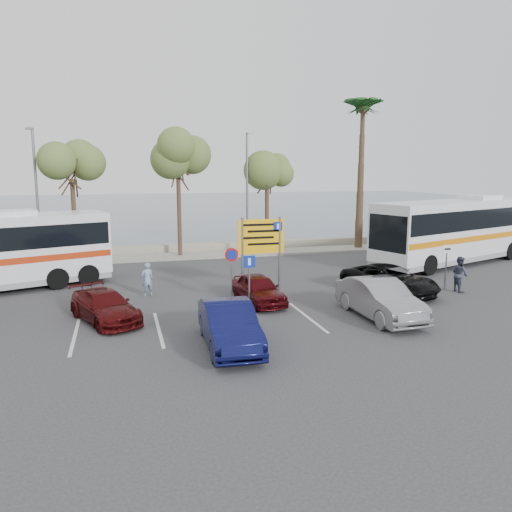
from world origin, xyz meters
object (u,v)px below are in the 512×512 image
object	(u,v)px
car_blue	(229,325)
suv_black	(390,280)
car_red	(259,289)
direction_sign	(261,242)
pedestrian_far	(460,274)
street_lamp_right	(247,187)
street_lamp_left	(36,189)
coach_bus_right	(459,232)
car_maroon	(105,306)
pedestrian_near	(147,279)
car_silver_b	(380,299)

from	to	relation	value
car_blue	suv_black	xyz separation A→B (m)	(8.79, 5.00, -0.07)
car_blue	car_red	distance (m)	5.55
direction_sign	pedestrian_far	world-z (taller)	direction_sign
direction_sign	car_blue	world-z (taller)	direction_sign
street_lamp_right	direction_sign	xyz separation A→B (m)	(-2.00, -10.32, -2.17)
street_lamp_left	pedestrian_far	xyz separation A→B (m)	(20.21, -12.52, -3.75)
direction_sign	suv_black	distance (m)	6.28
street_lamp_left	car_blue	size ratio (longest dim) A/B	1.79
coach_bus_right	car_maroon	bearing A→B (deg)	-161.78
direction_sign	car_blue	xyz separation A→B (m)	(-3.00, -6.70, -1.69)
car_red	pedestrian_far	distance (m)	9.83
car_maroon	car_red	xyz separation A→B (m)	(6.40, 0.97, 0.04)
street_lamp_right	car_red	xyz separation A→B (m)	(-2.60, -12.02, -3.97)
direction_sign	suv_black	xyz separation A→B (m)	(5.78, -1.70, -1.76)
street_lamp_left	suv_black	xyz separation A→B (m)	(16.79, -12.02, -3.93)
direction_sign	pedestrian_near	size ratio (longest dim) A/B	2.31
street_lamp_right	car_red	bearing A→B (deg)	-102.21
direction_sign	pedestrian_far	size ratio (longest dim) A/B	2.12
street_lamp_left	street_lamp_right	bearing A→B (deg)	0.00
street_lamp_right	coach_bus_right	distance (m)	13.71
street_lamp_left	pedestrian_near	xyz separation A→B (m)	(5.81, -9.43, -3.82)
coach_bus_right	car_blue	bearing A→B (deg)	-147.23
street_lamp_right	pedestrian_near	distance (m)	12.46
coach_bus_right	car_maroon	distance (m)	22.15
direction_sign	car_blue	size ratio (longest dim) A/B	0.80
car_maroon	suv_black	size ratio (longest dim) A/B	0.85
street_lamp_right	pedestrian_far	xyz separation A→B (m)	(7.21, -12.52, -3.75)
car_maroon	car_silver_b	world-z (taller)	car_silver_b
street_lamp_right	pedestrian_near	size ratio (longest dim) A/B	5.14
car_blue	street_lamp_right	bearing A→B (deg)	75.87
car_red	suv_black	xyz separation A→B (m)	(6.39, 0.00, 0.04)
direction_sign	street_lamp_right	bearing A→B (deg)	79.06
direction_sign	car_silver_b	distance (m)	6.33
car_blue	suv_black	world-z (taller)	car_blue
street_lamp_left	suv_black	distance (m)	21.02
street_lamp_right	suv_black	xyz separation A→B (m)	(3.79, -12.02, -3.93)
direction_sign	car_red	size ratio (longest dim) A/B	0.97
car_red	car_maroon	bearing A→B (deg)	-177.66
street_lamp_right	suv_black	size ratio (longest dim) A/B	1.67
pedestrian_near	street_lamp_left	bearing A→B (deg)	-73.40
suv_black	car_silver_b	xyz separation A→B (m)	(-2.40, -3.39, 0.10)
street_lamp_right	car_maroon	size ratio (longest dim) A/B	1.96
street_lamp_left	coach_bus_right	world-z (taller)	street_lamp_left
car_blue	car_red	size ratio (longest dim) A/B	1.21
street_lamp_left	car_silver_b	world-z (taller)	street_lamp_left
street_lamp_left	car_maroon	world-z (taller)	street_lamp_left
coach_bus_right	pedestrian_far	size ratio (longest dim) A/B	7.97
pedestrian_far	car_red	bearing A→B (deg)	89.09
street_lamp_left	street_lamp_right	world-z (taller)	same
car_blue	car_red	world-z (taller)	car_blue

